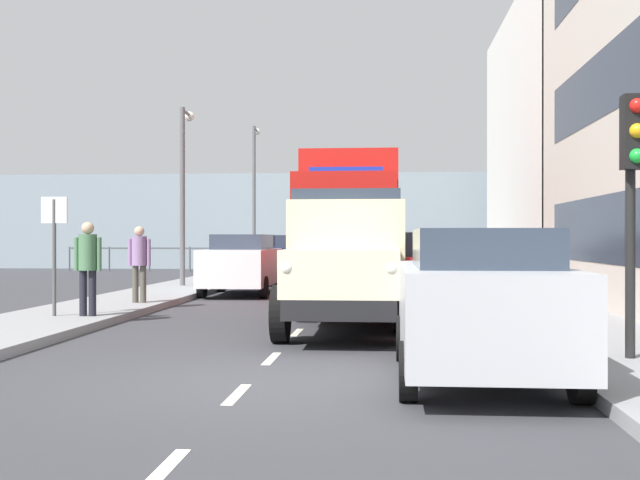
{
  "coord_description": "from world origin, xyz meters",
  "views": [
    {
      "loc": [
        -1.56,
        8.87,
        1.62
      ],
      "look_at": [
        0.02,
        -9.63,
        1.57
      ],
      "focal_mm": 44.94,
      "sensor_mm": 36.0,
      "label": 1
    }
  ],
  "objects_px": {
    "car_maroon_kerbside_2": "(429,266)",
    "car_navy_oppositeside_1": "(271,258)",
    "car_teal_oppositeside_2": "(290,255)",
    "car_silver_kerbside_near": "(479,301)",
    "car_red_kerbside_1": "(443,277)",
    "pedestrian_with_bag": "(139,258)",
    "truck_vintage_cream": "(347,264)",
    "lorry_cargo_red": "(352,221)",
    "lamp_post_promenade": "(184,178)",
    "lamp_post_far": "(255,185)",
    "traffic_light_near": "(633,168)",
    "car_black_kerbside_3": "(420,261)",
    "street_sign": "(54,235)",
    "car_white_oppositeside_0": "(242,264)",
    "pedestrian_couple_a": "(88,260)"
  },
  "relations": [
    {
      "from": "car_black_kerbside_3",
      "to": "traffic_light_near",
      "type": "bearing_deg",
      "value": 96.91
    },
    {
      "from": "lorry_cargo_red",
      "to": "car_red_kerbside_1",
      "type": "height_order",
      "value": "lorry_cargo_red"
    },
    {
      "from": "car_red_kerbside_1",
      "to": "pedestrian_with_bag",
      "type": "height_order",
      "value": "pedestrian_with_bag"
    },
    {
      "from": "car_navy_oppositeside_1",
      "to": "pedestrian_with_bag",
      "type": "distance_m",
      "value": 10.58
    },
    {
      "from": "car_maroon_kerbside_2",
      "to": "car_teal_oppositeside_2",
      "type": "bearing_deg",
      "value": -68.37
    },
    {
      "from": "car_maroon_kerbside_2",
      "to": "car_white_oppositeside_0",
      "type": "distance_m",
      "value": 5.47
    },
    {
      "from": "lorry_cargo_red",
      "to": "lamp_post_promenade",
      "type": "distance_m",
      "value": 6.19
    },
    {
      "from": "traffic_light_near",
      "to": "street_sign",
      "type": "distance_m",
      "value": 10.36
    },
    {
      "from": "car_silver_kerbside_near",
      "to": "car_white_oppositeside_0",
      "type": "distance_m",
      "value": 14.17
    },
    {
      "from": "car_teal_oppositeside_2",
      "to": "car_black_kerbside_3",
      "type": "bearing_deg",
      "value": 123.28
    },
    {
      "from": "pedestrian_with_bag",
      "to": "traffic_light_near",
      "type": "distance_m",
      "value": 11.68
    },
    {
      "from": "traffic_light_near",
      "to": "lamp_post_far",
      "type": "height_order",
      "value": "lamp_post_far"
    },
    {
      "from": "car_maroon_kerbside_2",
      "to": "car_teal_oppositeside_2",
      "type": "height_order",
      "value": "same"
    },
    {
      "from": "car_maroon_kerbside_2",
      "to": "car_navy_oppositeside_1",
      "type": "distance_m",
      "value": 9.17
    },
    {
      "from": "truck_vintage_cream",
      "to": "pedestrian_couple_a",
      "type": "bearing_deg",
      "value": -12.37
    },
    {
      "from": "car_white_oppositeside_0",
      "to": "pedestrian_couple_a",
      "type": "relative_size",
      "value": 2.3
    },
    {
      "from": "truck_vintage_cream",
      "to": "car_silver_kerbside_near",
      "type": "xyz_separation_m",
      "value": [
        -1.72,
        4.3,
        -0.28
      ]
    },
    {
      "from": "truck_vintage_cream",
      "to": "pedestrian_with_bag",
      "type": "height_order",
      "value": "truck_vintage_cream"
    },
    {
      "from": "car_black_kerbside_3",
      "to": "car_navy_oppositeside_1",
      "type": "relative_size",
      "value": 1.02
    },
    {
      "from": "truck_vintage_cream",
      "to": "pedestrian_with_bag",
      "type": "xyz_separation_m",
      "value": [
        4.95,
        -4.22,
        -0.0
      ]
    },
    {
      "from": "car_silver_kerbside_near",
      "to": "car_red_kerbside_1",
      "type": "height_order",
      "value": "same"
    },
    {
      "from": "car_black_kerbside_3",
      "to": "car_silver_kerbside_near",
      "type": "bearing_deg",
      "value": 90.0
    },
    {
      "from": "car_black_kerbside_3",
      "to": "car_navy_oppositeside_1",
      "type": "distance_m",
      "value": 5.71
    },
    {
      "from": "car_maroon_kerbside_2",
      "to": "car_navy_oppositeside_1",
      "type": "bearing_deg",
      "value": -55.58
    },
    {
      "from": "pedestrian_couple_a",
      "to": "car_maroon_kerbside_2",
      "type": "bearing_deg",
      "value": -137.81
    },
    {
      "from": "pedestrian_with_bag",
      "to": "car_red_kerbside_1",
      "type": "bearing_deg",
      "value": 158.61
    },
    {
      "from": "car_navy_oppositeside_1",
      "to": "pedestrian_couple_a",
      "type": "distance_m",
      "value": 13.7
    },
    {
      "from": "car_red_kerbside_1",
      "to": "car_black_kerbside_3",
      "type": "height_order",
      "value": "same"
    },
    {
      "from": "car_silver_kerbside_near",
      "to": "car_black_kerbside_3",
      "type": "xyz_separation_m",
      "value": [
        0.0,
        -16.61,
        0.0
      ]
    },
    {
      "from": "lorry_cargo_red",
      "to": "car_black_kerbside_3",
      "type": "bearing_deg",
      "value": -116.59
    },
    {
      "from": "lorry_cargo_red",
      "to": "pedestrian_couple_a",
      "type": "height_order",
      "value": "lorry_cargo_red"
    },
    {
      "from": "truck_vintage_cream",
      "to": "lorry_cargo_red",
      "type": "bearing_deg",
      "value": -87.88
    },
    {
      "from": "car_red_kerbside_1",
      "to": "car_maroon_kerbside_2",
      "type": "bearing_deg",
      "value": -90.0
    },
    {
      "from": "car_red_kerbside_1",
      "to": "traffic_light_near",
      "type": "relative_size",
      "value": 1.36
    },
    {
      "from": "lamp_post_far",
      "to": "car_red_kerbside_1",
      "type": "bearing_deg",
      "value": 108.4
    },
    {
      "from": "car_silver_kerbside_near",
      "to": "pedestrian_with_bag",
      "type": "distance_m",
      "value": 10.83
    },
    {
      "from": "car_teal_oppositeside_2",
      "to": "street_sign",
      "type": "height_order",
      "value": "street_sign"
    },
    {
      "from": "truck_vintage_cream",
      "to": "street_sign",
      "type": "height_order",
      "value": "truck_vintage_cream"
    },
    {
      "from": "car_silver_kerbside_near",
      "to": "street_sign",
      "type": "height_order",
      "value": "street_sign"
    },
    {
      "from": "lamp_post_promenade",
      "to": "lamp_post_far",
      "type": "relative_size",
      "value": 0.83
    },
    {
      "from": "car_white_oppositeside_0",
      "to": "street_sign",
      "type": "height_order",
      "value": "street_sign"
    },
    {
      "from": "lorry_cargo_red",
      "to": "pedestrian_with_bag",
      "type": "distance_m",
      "value": 6.22
    },
    {
      "from": "pedestrian_couple_a",
      "to": "street_sign",
      "type": "bearing_deg",
      "value": 3.71
    },
    {
      "from": "car_black_kerbside_3",
      "to": "truck_vintage_cream",
      "type": "bearing_deg",
      "value": 82.03
    },
    {
      "from": "car_navy_oppositeside_1",
      "to": "street_sign",
      "type": "relative_size",
      "value": 1.97
    },
    {
      "from": "car_maroon_kerbside_2",
      "to": "car_teal_oppositeside_2",
      "type": "relative_size",
      "value": 0.86
    },
    {
      "from": "truck_vintage_cream",
      "to": "car_white_oppositeside_0",
      "type": "relative_size",
      "value": 1.38
    },
    {
      "from": "pedestrian_couple_a",
      "to": "pedestrian_with_bag",
      "type": "relative_size",
      "value": 1.02
    },
    {
      "from": "pedestrian_with_bag",
      "to": "car_navy_oppositeside_1",
      "type": "bearing_deg",
      "value": -98.13
    },
    {
      "from": "car_silver_kerbside_near",
      "to": "street_sign",
      "type": "distance_m",
      "value": 9.09
    }
  ]
}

